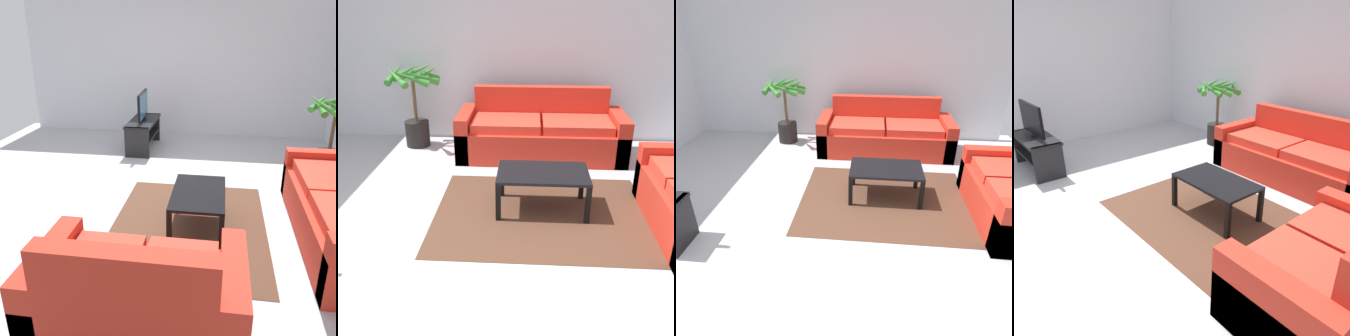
# 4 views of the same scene
# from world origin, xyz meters

# --- Properties ---
(ground_plane) EXTENTS (6.60, 6.60, 0.00)m
(ground_plane) POSITION_xyz_m (0.00, 0.00, 0.00)
(ground_plane) COLOR #B2B2B7
(wall_back) EXTENTS (6.00, 0.06, 2.70)m
(wall_back) POSITION_xyz_m (0.00, 3.00, 1.35)
(wall_back) COLOR silver
(wall_back) RESTS_ON ground
(couch_main) EXTENTS (2.26, 0.90, 0.90)m
(couch_main) POSITION_xyz_m (0.77, 2.28, 0.30)
(couch_main) COLOR red
(couch_main) RESTS_ON ground
(coffee_table) EXTENTS (0.93, 0.57, 0.43)m
(coffee_table) POSITION_xyz_m (0.76, 0.75, 0.37)
(coffee_table) COLOR black
(coffee_table) RESTS_ON ground
(area_rug) EXTENTS (2.20, 1.70, 0.01)m
(area_rug) POSITION_xyz_m (0.76, 0.65, 0.00)
(area_rug) COLOR #513323
(area_rug) RESTS_ON ground
(potted_palm) EXTENTS (0.81, 0.81, 1.21)m
(potted_palm) POSITION_xyz_m (-1.05, 2.54, 0.60)
(potted_palm) COLOR black
(potted_palm) RESTS_ON ground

